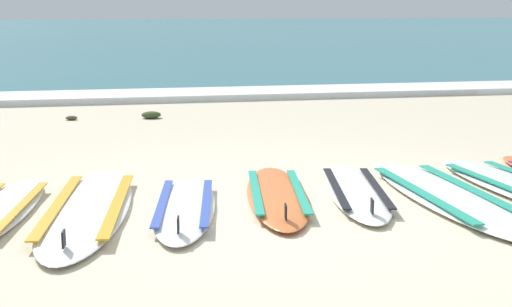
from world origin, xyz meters
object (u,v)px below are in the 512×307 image
at_px(surfboard_4, 277,195).
at_px(surfboard_6, 447,195).
at_px(surfboard_5, 356,191).
at_px(surfboard_2, 88,208).
at_px(surfboard_3, 185,206).

distance_m(surfboard_4, surfboard_6, 1.42).
xyz_separation_m(surfboard_4, surfboard_6, (1.40, -0.28, -0.00)).
height_order(surfboard_4, surfboard_5, same).
relative_size(surfboard_2, surfboard_6, 1.00).
distance_m(surfboard_3, surfboard_5, 1.50).
bearing_deg(surfboard_2, surfboard_5, 2.55).
distance_m(surfboard_2, surfboard_3, 0.76).
xyz_separation_m(surfboard_2, surfboard_3, (0.75, -0.09, 0.00)).
height_order(surfboard_2, surfboard_4, same).
height_order(surfboard_3, surfboard_4, same).
xyz_separation_m(surfboard_3, surfboard_6, (2.19, -0.08, -0.00)).
bearing_deg(surfboard_2, surfboard_3, -6.53).
relative_size(surfboard_2, surfboard_3, 1.32).
bearing_deg(surfboard_2, surfboard_4, 4.15).
xyz_separation_m(surfboard_3, surfboard_5, (1.49, 0.19, -0.00)).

